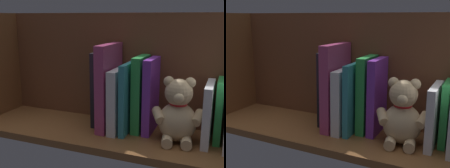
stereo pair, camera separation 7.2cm
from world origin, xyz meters
TOP-DOWN VIEW (x-y plane):
  - ground_plane at (0.00, 0.00)cm, footprint 92.46×27.14cm
  - shelf_back_panel at (0.00, -11.32)cm, footprint 92.46×1.50cm
  - book_0 at (-30.88, -4.83)cm, footprint 1.92×10.67cm
  - book_1 at (-28.08, -2.74)cm, footprint 2.09×14.86cm
  - teddy_bear at (-20.10, 0.07)cm, footprint 14.95×13.14cm
  - book_2 at (-11.13, -4.22)cm, footprint 2.39×11.90cm
  - book_3 at (-7.79, -4.29)cm, footprint 2.72×11.76cm
  - book_4 at (-4.79, -2.50)cm, footprint 1.71×15.34cm
  - book_5 at (-1.76, -2.25)cm, footprint 2.76×15.84cm
  - book_6 at (1.94, -2.35)cm, footprint 3.12×15.64cm
  - book_7 at (5.67, -4.64)cm, footprint 2.81×11.05cm

SIDE VIEW (x-z plane):
  - ground_plane at x=0.00cm, z-range -2.20..0.00cm
  - teddy_bear at x=-20.10cm, z-range -1.12..17.55cm
  - book_1 at x=-28.08cm, z-range 0.00..16.96cm
  - book_0 at x=-30.88cm, z-range 0.00..17.89cm
  - book_5 at x=-1.76cm, z-range 0.00..19.55cm
  - book_4 at x=-4.79cm, z-range 0.00..21.45cm
  - book_2 at x=-11.13cm, z-range 0.00..22.84cm
  - book_3 at x=-7.79cm, z-range 0.00..23.25cm
  - book_7 at x=5.67cm, z-range 0.00..23.95cm
  - book_6 at x=1.94cm, z-range 0.00..26.74cm
  - shelf_back_panel at x=0.00cm, z-range 0.00..36.05cm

